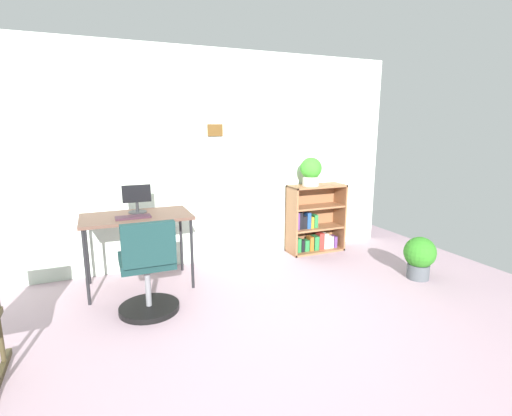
{
  "coord_description": "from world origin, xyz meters",
  "views": [
    {
      "loc": [
        -1.01,
        -2.16,
        1.6
      ],
      "look_at": [
        0.48,
        1.37,
        0.77
      ],
      "focal_mm": 26.69,
      "sensor_mm": 36.0,
      "label": 1
    }
  ],
  "objects_px": {
    "desk": "(137,221)",
    "office_chair": "(148,274)",
    "potted_plant_floor": "(420,256)",
    "potted_plant_on_shelf": "(311,171)",
    "monitor": "(137,199)",
    "keyboard": "(133,217)",
    "bookshelf_low": "(313,222)"
  },
  "relations": [
    {
      "from": "desk",
      "to": "office_chair",
      "type": "relative_size",
      "value": 1.21
    },
    {
      "from": "office_chair",
      "to": "potted_plant_floor",
      "type": "distance_m",
      "value": 2.77
    },
    {
      "from": "desk",
      "to": "potted_plant_on_shelf",
      "type": "xyz_separation_m",
      "value": [
        2.12,
        0.25,
        0.37
      ]
    },
    {
      "from": "monitor",
      "to": "potted_plant_floor",
      "type": "xyz_separation_m",
      "value": [
        2.73,
        -1.06,
        -0.63
      ]
    },
    {
      "from": "potted_plant_floor",
      "to": "desk",
      "type": "bearing_deg",
      "value": 160.87
    },
    {
      "from": "office_chair",
      "to": "potted_plant_floor",
      "type": "bearing_deg",
      "value": -6.29
    },
    {
      "from": "office_chair",
      "to": "potted_plant_on_shelf",
      "type": "height_order",
      "value": "potted_plant_on_shelf"
    },
    {
      "from": "keyboard",
      "to": "potted_plant_floor",
      "type": "height_order",
      "value": "keyboard"
    },
    {
      "from": "monitor",
      "to": "potted_plant_on_shelf",
      "type": "xyz_separation_m",
      "value": [
        2.1,
        0.14,
        0.17
      ]
    },
    {
      "from": "desk",
      "to": "potted_plant_floor",
      "type": "bearing_deg",
      "value": -19.13
    },
    {
      "from": "potted_plant_floor",
      "to": "bookshelf_low",
      "type": "bearing_deg",
      "value": 113.38
    },
    {
      "from": "bookshelf_low",
      "to": "potted_plant_floor",
      "type": "bearing_deg",
      "value": -66.62
    },
    {
      "from": "keyboard",
      "to": "potted_plant_on_shelf",
      "type": "height_order",
      "value": "potted_plant_on_shelf"
    },
    {
      "from": "keyboard",
      "to": "potted_plant_on_shelf",
      "type": "distance_m",
      "value": 2.22
    },
    {
      "from": "keyboard",
      "to": "bookshelf_low",
      "type": "relative_size",
      "value": 0.37
    },
    {
      "from": "office_chair",
      "to": "potted_plant_floor",
      "type": "xyz_separation_m",
      "value": [
        2.75,
        -0.3,
        -0.12
      ]
    },
    {
      "from": "monitor",
      "to": "office_chair",
      "type": "distance_m",
      "value": 0.92
    },
    {
      "from": "keyboard",
      "to": "potted_plant_floor",
      "type": "bearing_deg",
      "value": -16.76
    },
    {
      "from": "bookshelf_low",
      "to": "keyboard",
      "type": "bearing_deg",
      "value": -169.59
    },
    {
      "from": "keyboard",
      "to": "bookshelf_low",
      "type": "height_order",
      "value": "bookshelf_low"
    },
    {
      "from": "desk",
      "to": "potted_plant_floor",
      "type": "relative_size",
      "value": 2.29
    },
    {
      "from": "potted_plant_on_shelf",
      "to": "office_chair",
      "type": "bearing_deg",
      "value": -156.89
    },
    {
      "from": "office_chair",
      "to": "potted_plant_on_shelf",
      "type": "bearing_deg",
      "value": 23.11
    },
    {
      "from": "office_chair",
      "to": "potted_plant_floor",
      "type": "relative_size",
      "value": 1.89
    },
    {
      "from": "monitor",
      "to": "office_chair",
      "type": "height_order",
      "value": "monitor"
    },
    {
      "from": "keyboard",
      "to": "desk",
      "type": "bearing_deg",
      "value": 71.04
    },
    {
      "from": "monitor",
      "to": "keyboard",
      "type": "relative_size",
      "value": 0.88
    },
    {
      "from": "desk",
      "to": "monitor",
      "type": "height_order",
      "value": "monitor"
    },
    {
      "from": "potted_plant_on_shelf",
      "to": "potted_plant_floor",
      "type": "relative_size",
      "value": 0.77
    },
    {
      "from": "desk",
      "to": "potted_plant_floor",
      "type": "xyz_separation_m",
      "value": [
        2.76,
        -0.96,
        -0.43
      ]
    },
    {
      "from": "potted_plant_on_shelf",
      "to": "monitor",
      "type": "bearing_deg",
      "value": -176.07
    },
    {
      "from": "desk",
      "to": "office_chair",
      "type": "bearing_deg",
      "value": -89.41
    }
  ]
}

